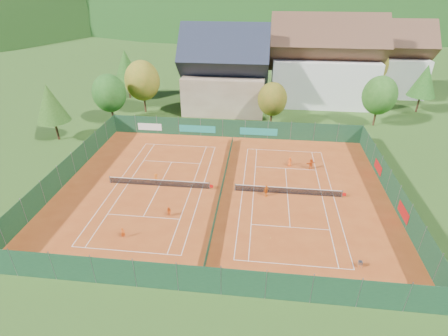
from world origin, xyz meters
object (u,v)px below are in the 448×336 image
at_px(player_right_far_a, 290,162).
at_px(player_left_near, 123,233).
at_px(ball_hopper, 360,263).
at_px(player_right_far_b, 311,164).
at_px(player_left_mid, 169,212).
at_px(player_left_far, 156,179).
at_px(hotel_block_b, 384,63).
at_px(player_right_near, 266,191).
at_px(chalet, 225,75).
at_px(hotel_block_a, 323,66).

bearing_deg(player_right_far_a, player_left_near, 44.32).
distance_m(ball_hopper, player_right_far_a, 19.47).
bearing_deg(player_right_far_b, player_left_mid, 16.09).
bearing_deg(player_left_mid, player_left_near, -119.54).
height_order(player_left_far, player_right_far_b, player_right_far_b).
bearing_deg(player_right_far_a, player_left_mid, 43.57).
relative_size(hotel_block_b, player_right_near, 10.96).
distance_m(chalet, player_left_far, 30.48).
bearing_deg(player_right_near, player_left_far, 119.26).
relative_size(ball_hopper, player_right_far_b, 0.52).
height_order(ball_hopper, player_left_near, player_left_near).
bearing_deg(chalet, player_right_far_b, -58.33).
bearing_deg(player_left_far, player_right_far_b, -151.96).
bearing_deg(player_left_far, hotel_block_a, -113.60).
height_order(chalet, player_right_far_a, chalet).
bearing_deg(player_left_mid, hotel_block_b, 68.18).
distance_m(hotel_block_a, ball_hopper, 48.04).
relative_size(hotel_block_a, player_left_mid, 17.91).
relative_size(chalet, hotel_block_b, 0.94).
bearing_deg(player_right_far_b, player_left_far, -4.38).
distance_m(player_left_near, player_right_far_b, 26.24).
relative_size(hotel_block_a, player_right_near, 13.70).
height_order(player_right_near, player_right_far_a, player_right_near).
height_order(player_left_near, player_right_far_b, player_right_far_b).
bearing_deg(hotel_block_a, player_right_near, -106.09).
xyz_separation_m(player_left_mid, player_right_far_b, (16.56, 12.65, 0.17)).
height_order(player_left_mid, player_right_far_a, player_right_far_a).
height_order(player_left_mid, player_right_near, player_right_near).
bearing_deg(chalet, player_left_mid, -93.45).
bearing_deg(hotel_block_a, hotel_block_b, 29.74).
relative_size(chalet, player_left_near, 13.48).
xyz_separation_m(hotel_block_a, player_right_far_a, (-7.42, -28.81, -6.72)).
height_order(chalet, ball_hopper, chalet).
distance_m(hotel_block_a, player_left_mid, 47.50).
distance_m(player_left_mid, player_left_far, 7.40).
xyz_separation_m(chalet, player_left_far, (-5.52, -29.39, -5.93)).
height_order(chalet, player_left_mid, chalet).
relative_size(player_right_near, player_right_far_a, 1.20).
distance_m(player_left_near, player_left_mid, 5.46).
distance_m(chalet, player_right_far_b, 28.03).
distance_m(ball_hopper, player_left_near, 22.92).
bearing_deg(player_right_near, hotel_block_a, 19.00).
distance_m(player_right_near, player_right_far_a, 8.62).
distance_m(player_left_far, player_right_far_a, 18.33).
distance_m(hotel_block_a, hotel_block_b, 16.14).
distance_m(chalet, player_right_near, 32.46).
xyz_separation_m(player_left_far, player_right_near, (13.91, -1.42, 0.09)).
height_order(chalet, hotel_block_b, chalet).
bearing_deg(player_right_far_b, player_right_near, 29.92).
bearing_deg(hotel_block_b, player_right_near, -118.78).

